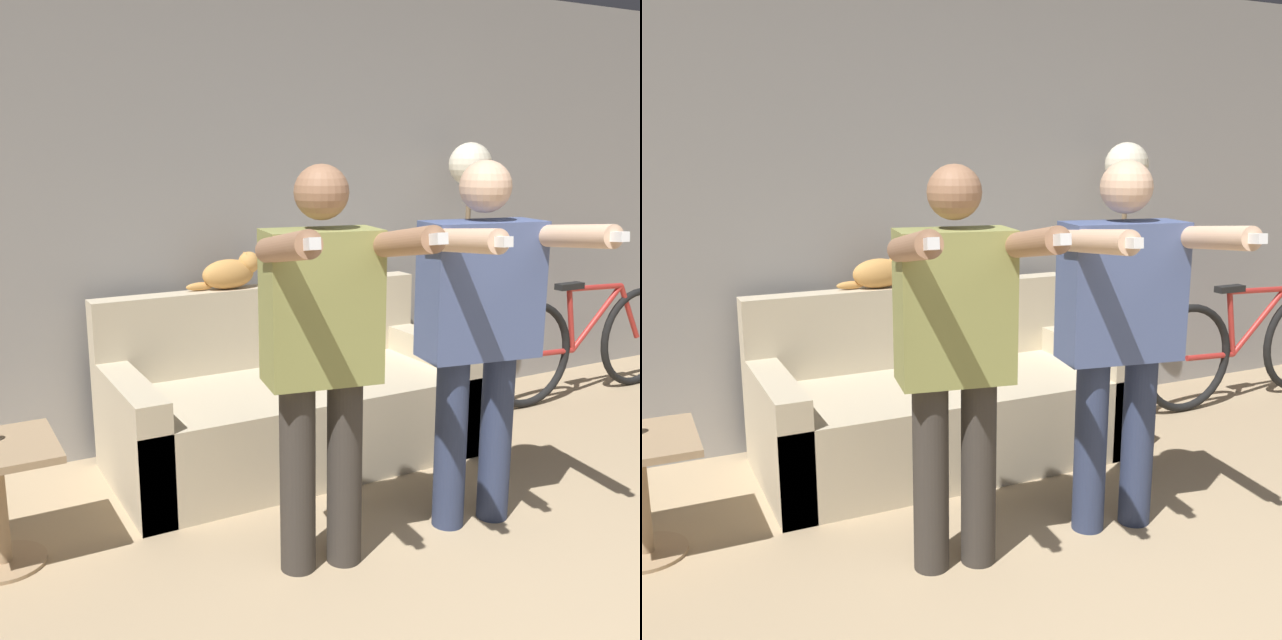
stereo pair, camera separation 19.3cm
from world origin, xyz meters
The scene contains 7 objects.
wall_back centered at (0.00, 3.10, 1.30)m, with size 10.00×0.05×2.60m.
couch centered at (-0.22, 2.57, 0.28)m, with size 1.91×0.88×0.89m.
person_left centered at (-0.60, 1.52, 0.91)m, with size 0.58×0.73×1.58m.
person_right centered at (0.16, 1.52, 0.93)m, with size 0.64×0.75×1.59m.
cat centered at (-0.41, 2.90, 0.98)m, with size 0.41×0.14×0.20m.
floor_lamp centered at (1.08, 2.75, 1.33)m, with size 0.33×0.33×1.67m.
bicycle centered at (1.98, 2.57, 0.36)m, with size 1.71×0.07×0.79m.
Camera 2 is at (-1.73, -0.93, 1.62)m, focal length 42.00 mm.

